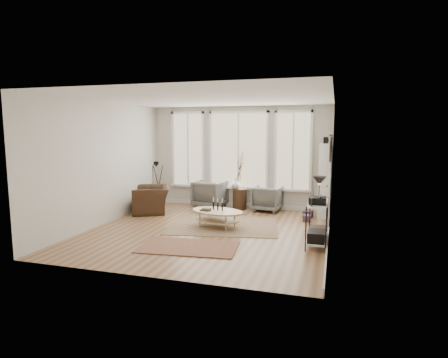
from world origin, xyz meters
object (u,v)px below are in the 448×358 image
(low_shelf, at_px, (317,219))
(side_table, at_px, (240,182))
(bookcase, at_px, (325,180))
(accent_chair, at_px, (151,199))
(armchair_right, at_px, (268,198))
(coffee_table, at_px, (217,214))
(armchair_left, at_px, (210,194))

(low_shelf, height_order, side_table, side_table)
(bookcase, relative_size, low_shelf, 1.58)
(low_shelf, relative_size, accent_chair, 1.20)
(low_shelf, relative_size, armchair_right, 1.72)
(side_table, distance_m, accent_chair, 2.51)
(armchair_right, height_order, accent_chair, accent_chair)
(bookcase, distance_m, side_table, 2.34)
(side_table, bearing_deg, low_shelf, -50.33)
(coffee_table, bearing_deg, side_table, 89.75)
(coffee_table, relative_size, accent_chair, 1.30)
(armchair_left, distance_m, side_table, 0.96)
(armchair_right, height_order, side_table, side_table)
(coffee_table, distance_m, side_table, 2.15)
(coffee_table, distance_m, armchair_left, 2.28)
(armchair_left, distance_m, armchair_right, 1.68)
(bookcase, distance_m, accent_chair, 4.66)
(armchair_left, xyz_separation_m, side_table, (0.88, -0.01, 0.40))
(coffee_table, relative_size, side_table, 0.86)
(side_table, bearing_deg, armchair_left, 179.20)
(coffee_table, bearing_deg, bookcase, 38.89)
(accent_chair, bearing_deg, coffee_table, 37.94)
(side_table, bearing_deg, accent_chair, -153.74)
(armchair_right, xyz_separation_m, side_table, (-0.80, -0.01, 0.45))
(armchair_right, distance_m, side_table, 0.91)
(armchair_left, bearing_deg, low_shelf, 147.86)
(armchair_left, relative_size, armchair_right, 1.14)
(low_shelf, bearing_deg, armchair_left, 138.88)
(side_table, bearing_deg, bookcase, -5.23)
(accent_chair, bearing_deg, low_shelf, 42.22)
(armchair_left, relative_size, accent_chair, 0.79)
(low_shelf, height_order, armchair_right, low_shelf)
(coffee_table, xyz_separation_m, armchair_left, (-0.87, 2.11, 0.08))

